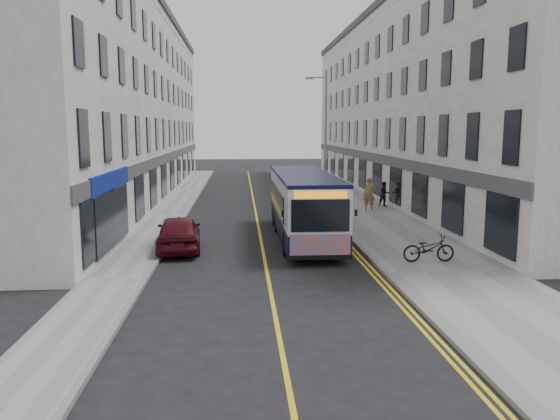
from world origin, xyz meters
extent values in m
plane|color=black|center=(0.00, 0.00, 0.00)|extent=(140.00, 140.00, 0.00)
cube|color=gray|center=(6.25, 12.00, 0.06)|extent=(4.50, 64.00, 0.12)
cube|color=gray|center=(-5.00, 12.00, 0.06)|extent=(2.00, 64.00, 0.12)
cube|color=slate|center=(4.00, 12.00, 0.07)|extent=(0.18, 64.00, 0.13)
cube|color=slate|center=(-4.00, 12.00, 0.07)|extent=(0.18, 64.00, 0.13)
cube|color=gold|center=(0.00, 12.00, 0.00)|extent=(0.12, 64.00, 0.01)
cube|color=gold|center=(3.55, 12.00, 0.00)|extent=(0.10, 64.00, 0.01)
cube|color=gold|center=(3.75, 12.00, 0.00)|extent=(0.10, 64.00, 0.01)
cube|color=white|center=(11.50, 21.00, 6.50)|extent=(6.00, 46.00, 13.00)
cube|color=white|center=(-9.00, 21.00, 6.50)|extent=(6.00, 46.00, 13.00)
cylinder|color=gray|center=(4.25, 14.00, 4.00)|extent=(0.14, 0.14, 8.00)
cylinder|color=gray|center=(3.75, 14.00, 7.90)|extent=(1.00, 0.08, 0.08)
cube|color=gray|center=(3.25, 14.00, 7.85)|extent=(0.50, 0.18, 0.12)
cube|color=black|center=(1.91, 5.09, 0.74)|extent=(2.30, 10.13, 0.83)
cube|color=silver|center=(1.91, 5.09, 1.98)|extent=(2.30, 10.13, 1.66)
cube|color=black|center=(1.91, 5.09, 2.88)|extent=(2.32, 10.13, 0.15)
cube|color=black|center=(0.74, 5.64, 1.80)|extent=(0.04, 7.92, 1.06)
cube|color=black|center=(3.08, 5.64, 1.80)|extent=(0.04, 7.92, 1.06)
cube|color=black|center=(1.91, 0.01, 1.89)|extent=(2.07, 0.04, 1.15)
cube|color=#EE4914|center=(1.91, 0.01, 0.78)|extent=(2.16, 0.04, 0.87)
cube|color=orange|center=(1.91, 0.00, 2.62)|extent=(1.84, 0.04, 0.26)
cylinder|color=black|center=(0.87, 2.05, 0.46)|extent=(0.26, 0.92, 0.92)
cylinder|color=black|center=(2.95, 2.05, 0.46)|extent=(0.26, 0.92, 0.92)
cylinder|color=black|center=(0.87, 7.12, 0.46)|extent=(0.26, 0.92, 0.92)
cylinder|color=black|center=(2.95, 7.12, 0.46)|extent=(0.26, 0.92, 0.92)
cylinder|color=black|center=(0.87, 8.77, 0.46)|extent=(0.26, 0.92, 0.92)
cylinder|color=black|center=(2.95, 8.77, 0.46)|extent=(0.26, 0.92, 0.92)
imported|color=black|center=(5.90, 0.15, 0.61)|extent=(1.88, 0.66, 0.99)
imported|color=brown|center=(6.69, 12.66, 1.09)|extent=(0.82, 0.68, 1.93)
imported|color=black|center=(8.00, 14.18, 0.90)|extent=(0.84, 0.71, 1.56)
imported|color=white|center=(3.17, 21.19, 0.74)|extent=(1.98, 4.64, 1.49)
imported|color=#470B14|center=(-3.40, 3.28, 0.73)|extent=(2.04, 4.40, 1.46)
camera|label=1|loc=(-0.88, -18.72, 4.92)|focal=35.00mm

